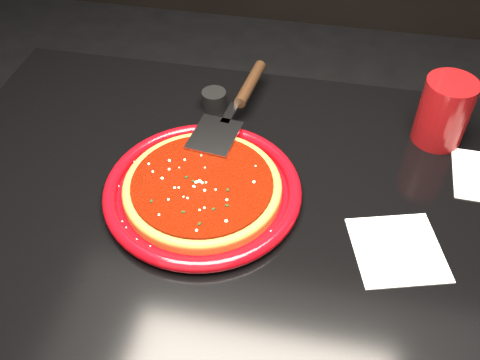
{
  "coord_description": "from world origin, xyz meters",
  "views": [
    {
      "loc": [
        0.09,
        -0.6,
        1.43
      ],
      "look_at": [
        -0.03,
        0.04,
        0.77
      ],
      "focal_mm": 40.0,
      "sensor_mm": 36.0,
      "label": 1
    }
  ],
  "objects_px": {
    "plate": "(203,190)",
    "pizza_server": "(235,106)",
    "cup": "(444,112)",
    "ramekin": "(214,100)",
    "table": "(252,321)"
  },
  "relations": [
    {
      "from": "ramekin",
      "to": "cup",
      "type": "bearing_deg",
      "value": -1.63
    },
    {
      "from": "cup",
      "to": "ramekin",
      "type": "relative_size",
      "value": 2.63
    },
    {
      "from": "cup",
      "to": "pizza_server",
      "type": "bearing_deg",
      "value": -175.62
    },
    {
      "from": "cup",
      "to": "plate",
      "type": "bearing_deg",
      "value": -150.02
    },
    {
      "from": "table",
      "to": "ramekin",
      "type": "bearing_deg",
      "value": 116.82
    },
    {
      "from": "plate",
      "to": "cup",
      "type": "xyz_separation_m",
      "value": [
        0.41,
        0.23,
        0.05
      ]
    },
    {
      "from": "plate",
      "to": "pizza_server",
      "type": "relative_size",
      "value": 0.99
    },
    {
      "from": "cup",
      "to": "ramekin",
      "type": "height_order",
      "value": "cup"
    },
    {
      "from": "cup",
      "to": "ramekin",
      "type": "bearing_deg",
      "value": 178.37
    },
    {
      "from": "table",
      "to": "pizza_server",
      "type": "distance_m",
      "value": 0.48
    },
    {
      "from": "plate",
      "to": "pizza_server",
      "type": "height_order",
      "value": "pizza_server"
    },
    {
      "from": "table",
      "to": "plate",
      "type": "height_order",
      "value": "plate"
    },
    {
      "from": "pizza_server",
      "to": "cup",
      "type": "height_order",
      "value": "cup"
    },
    {
      "from": "table",
      "to": "cup",
      "type": "height_order",
      "value": "cup"
    },
    {
      "from": "pizza_server",
      "to": "cup",
      "type": "distance_m",
      "value": 0.39
    }
  ]
}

